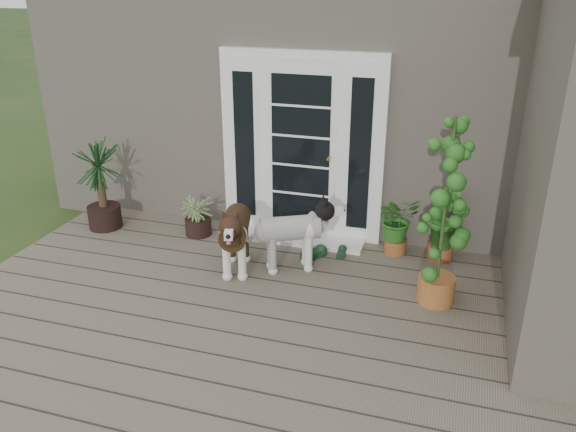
% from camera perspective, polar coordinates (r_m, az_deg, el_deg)
% --- Properties ---
extents(deck, '(6.20, 4.60, 0.12)m').
position_cam_1_polar(deck, '(5.17, -3.44, -12.37)').
color(deck, '#6B5B4C').
rests_on(deck, ground).
extents(house_main, '(7.40, 4.00, 3.10)m').
position_cam_1_polar(house_main, '(8.45, 6.63, 12.71)').
color(house_main, '#665E54').
rests_on(house_main, ground).
extents(door_unit, '(1.90, 0.14, 2.15)m').
position_cam_1_polar(door_unit, '(6.63, 1.35, 6.81)').
color(door_unit, white).
rests_on(door_unit, deck).
extents(door_step, '(1.60, 0.40, 0.05)m').
position_cam_1_polar(door_step, '(6.82, 0.81, -2.14)').
color(door_step, white).
rests_on(door_step, deck).
extents(brindle_dog, '(0.60, 0.95, 0.73)m').
position_cam_1_polar(brindle_dog, '(6.02, -5.18, -2.26)').
color(brindle_dog, '#3D2916').
rests_on(brindle_dog, deck).
extents(white_dog, '(0.90, 0.70, 0.69)m').
position_cam_1_polar(white_dog, '(6.03, 0.21, -2.33)').
color(white_dog, silver).
rests_on(white_dog, deck).
extents(spider_plant, '(0.68, 0.68, 0.56)m').
position_cam_1_polar(spider_plant, '(6.94, -8.92, 0.31)').
color(spider_plant, '#84A867').
rests_on(spider_plant, deck).
extents(yucca, '(0.76, 0.76, 1.10)m').
position_cam_1_polar(yucca, '(7.31, -18.00, 2.92)').
color(yucca, black).
rests_on(yucca, deck).
extents(herb_a, '(0.65, 0.65, 0.59)m').
position_cam_1_polar(herb_a, '(6.51, 10.66, -1.23)').
color(herb_a, '#265C1A').
rests_on(herb_a, deck).
extents(herb_b, '(0.47, 0.47, 0.61)m').
position_cam_1_polar(herb_b, '(6.48, 14.94, -1.65)').
color(herb_b, '#195618').
rests_on(herb_b, deck).
extents(herb_c, '(0.43, 0.43, 0.61)m').
position_cam_1_polar(herb_c, '(6.53, 22.52, -2.52)').
color(herb_c, '#28661D').
rests_on(herb_c, deck).
extents(sapling, '(0.57, 0.57, 1.88)m').
position_cam_1_polar(sapling, '(5.38, 15.21, 0.48)').
color(sapling, '#22611B').
rests_on(sapling, deck).
extents(clog_left, '(0.14, 0.27, 0.08)m').
position_cam_1_polar(clog_left, '(6.46, 5.31, -3.61)').
color(clog_left, black).
rests_on(clog_left, deck).
extents(clog_right, '(0.33, 0.37, 0.10)m').
position_cam_1_polar(clog_right, '(6.40, 2.55, -3.68)').
color(clog_right, '#16391D').
rests_on(clog_right, deck).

